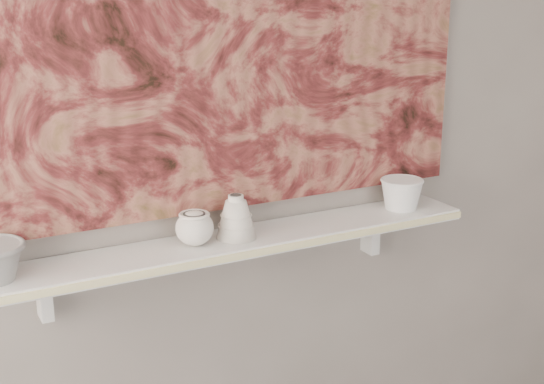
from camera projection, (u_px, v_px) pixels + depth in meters
wall_back at (216, 75)px, 1.97m from camera, size 3.60×0.00×3.60m
shelf at (234, 243)px, 2.01m from camera, size 1.40×0.18×0.03m
shelf_stripe at (250, 254)px, 1.94m from camera, size 1.40×0.01×0.02m
bracket_left at (44, 296)px, 1.87m from camera, size 0.03×0.06×0.12m
bracket_right at (370, 234)px, 2.31m from camera, size 0.03×0.06×0.12m
painting at (217, 0)px, 1.91m from camera, size 1.50×0.02×1.10m
house_motif at (363, 108)px, 2.19m from camera, size 0.09×0.00×0.08m
cup_cream at (195, 228)px, 1.95m from camera, size 0.12×0.12×0.09m
bell_vessel at (236, 216)px, 2.00m from camera, size 0.14×0.14×0.12m
bowl_white at (402, 194)px, 2.25m from camera, size 0.13×0.13×0.09m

